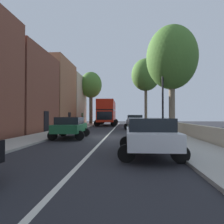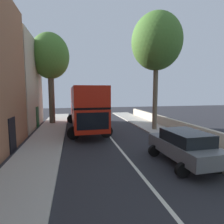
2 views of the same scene
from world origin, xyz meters
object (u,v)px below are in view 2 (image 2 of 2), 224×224
double_decker_bus (85,105)px  street_tree_right_3 (157,42)px  street_tree_left_2 (50,57)px  parked_car_grey_right_0 (184,145)px

double_decker_bus → street_tree_right_3: (6.33, -1.90, 5.71)m
double_decker_bus → street_tree_left_2: (-3.50, 3.71, 5.03)m
double_decker_bus → street_tree_left_2: bearing=133.3°
parked_car_grey_right_0 → street_tree_left_2: size_ratio=0.43×
street_tree_right_3 → street_tree_left_2: bearing=150.3°
double_decker_bus → street_tree_right_3: size_ratio=1.04×
double_decker_bus → parked_car_grey_right_0: (4.20, -9.76, -1.39)m
double_decker_bus → street_tree_left_2: size_ratio=1.11×
street_tree_left_2 → double_decker_bus: bearing=-46.7°
parked_car_grey_right_0 → double_decker_bus: bearing=113.3°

